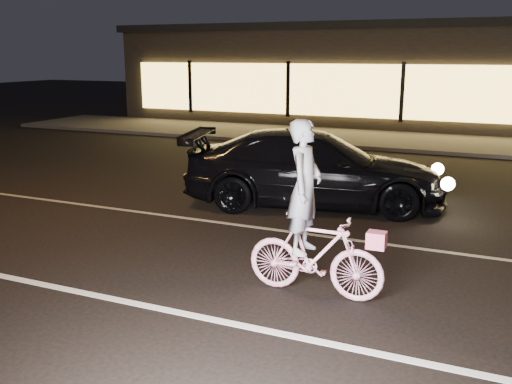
% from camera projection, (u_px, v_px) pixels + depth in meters
% --- Properties ---
extents(ground, '(90.00, 90.00, 0.00)m').
position_uv_depth(ground, '(217.00, 267.00, 8.22)').
color(ground, black).
rests_on(ground, ground).
extents(lane_stripe_near, '(60.00, 0.12, 0.01)m').
position_uv_depth(lane_stripe_near, '(160.00, 309.00, 6.89)').
color(lane_stripe_near, silver).
rests_on(lane_stripe_near, ground).
extents(lane_stripe_far, '(60.00, 0.10, 0.01)m').
position_uv_depth(lane_stripe_far, '(270.00, 229.00, 10.00)').
color(lane_stripe_far, gray).
rests_on(lane_stripe_far, ground).
extents(sidewalk, '(30.00, 4.00, 0.12)m').
position_uv_depth(sidewalk, '(390.00, 140.00, 19.77)').
color(sidewalk, '#383533').
rests_on(sidewalk, ground).
extents(storefront, '(25.40, 8.42, 4.20)m').
position_uv_depth(storefront, '(420.00, 73.00, 24.58)').
color(storefront, black).
rests_on(storefront, ground).
extents(cyclist, '(1.78, 0.61, 2.24)m').
position_uv_depth(cyclist, '(312.00, 235.00, 7.13)').
color(cyclist, '#E43881').
rests_on(cyclist, ground).
extents(sedan, '(5.53, 3.29, 1.50)m').
position_uv_depth(sedan, '(314.00, 169.00, 11.44)').
color(sedan, black).
rests_on(sedan, ground).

